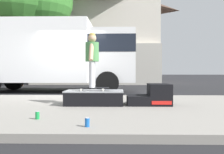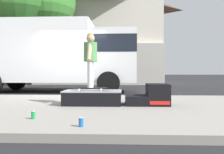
# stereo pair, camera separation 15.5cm
# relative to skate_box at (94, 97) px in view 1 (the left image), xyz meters

# --- Properties ---
(ground_plane) EXTENTS (140.00, 140.00, 0.00)m
(ground_plane) POSITION_rel_skate_box_xyz_m (-1.25, 2.80, -0.30)
(ground_plane) COLOR black
(sidewalk_slab) EXTENTS (50.00, 5.00, 0.12)m
(sidewalk_slab) POSITION_rel_skate_box_xyz_m (-1.25, -0.20, -0.24)
(sidewalk_slab) COLOR gray
(sidewalk_slab) RESTS_ON ground
(skate_box) EXTENTS (1.34, 0.76, 0.33)m
(skate_box) POSITION_rel_skate_box_xyz_m (0.00, 0.00, 0.00)
(skate_box) COLOR black
(skate_box) RESTS_ON sidewalk_slab
(kicker_ramp) EXTENTS (0.99, 0.68, 0.49)m
(kicker_ramp) POSITION_rel_skate_box_xyz_m (1.35, -0.00, 0.02)
(kicker_ramp) COLOR black
(kicker_ramp) RESTS_ON sidewalk_slab
(skateboard) EXTENTS (0.80, 0.27, 0.07)m
(skateboard) POSITION_rel_skate_box_xyz_m (-0.05, -0.02, 0.21)
(skateboard) COLOR black
(skateboard) RESTS_ON skate_box
(skater_kid) EXTENTS (0.31, 0.66, 1.27)m
(skater_kid) POSITION_rel_skate_box_xyz_m (-0.05, -0.02, 0.97)
(skater_kid) COLOR silver
(skater_kid) RESTS_ON skateboard
(soda_can) EXTENTS (0.07, 0.07, 0.13)m
(soda_can) POSITION_rel_skate_box_xyz_m (0.12, -2.30, -0.12)
(soda_can) COLOR #1959B2
(soda_can) RESTS_ON sidewalk_slab
(soda_can_b) EXTENTS (0.07, 0.07, 0.13)m
(soda_can_b) POSITION_rel_skate_box_xyz_m (-0.75, -1.77, -0.12)
(soda_can_b) COLOR #198C3F
(soda_can_b) RESTS_ON sidewalk_slab
(box_truck) EXTENTS (6.91, 2.63, 3.05)m
(box_truck) POSITION_rel_skate_box_xyz_m (-2.18, 5.00, 1.40)
(box_truck) COLOR white
(box_truck) RESTS_ON ground
(house_behind) EXTENTS (9.54, 8.22, 8.40)m
(house_behind) POSITION_rel_skate_box_xyz_m (-0.99, 14.84, 3.94)
(house_behind) COLOR beige
(house_behind) RESTS_ON ground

